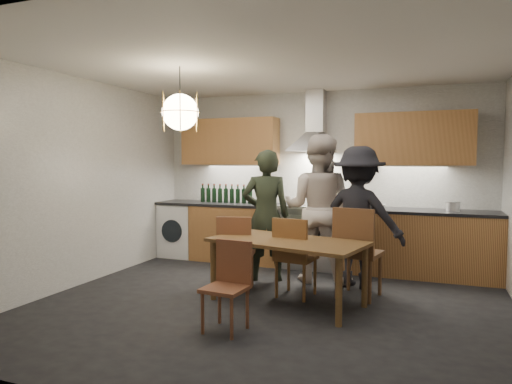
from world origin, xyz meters
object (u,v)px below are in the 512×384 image
(chair_front, at_px, (229,279))
(wine_bottles, at_px, (226,194))
(person_right, at_px, (358,217))
(mixing_bowl, at_px, (374,206))
(person_mid, at_px, (318,209))
(stock_pot, at_px, (453,207))
(chair_back_left, at_px, (235,248))
(dining_table, at_px, (287,247))
(person_left, at_px, (266,215))

(chair_front, distance_m, wine_bottles, 3.07)
(person_right, height_order, mixing_bowl, person_right)
(person_mid, xyz_separation_m, stock_pot, (1.63, 0.71, 0.01))
(chair_back_left, relative_size, person_mid, 0.48)
(dining_table, bearing_deg, stock_pot, 58.01)
(chair_back_left, xyz_separation_m, wine_bottles, (-0.85, 1.60, 0.52))
(person_mid, height_order, stock_pot, person_mid)
(chair_front, height_order, person_mid, person_mid)
(dining_table, xyz_separation_m, mixing_bowl, (0.73, 1.70, 0.31))
(chair_front, bearing_deg, person_right, 69.41)
(dining_table, height_order, person_left, person_left)
(person_right, relative_size, mixing_bowl, 5.89)
(person_mid, bearing_deg, chair_back_left, 45.92)
(chair_front, bearing_deg, chair_back_left, 115.95)
(chair_back_left, distance_m, person_left, 0.73)
(chair_front, height_order, mixing_bowl, mixing_bowl)
(chair_back_left, height_order, stock_pot, stock_pot)
(person_left, relative_size, person_mid, 0.90)
(person_left, xyz_separation_m, person_mid, (0.64, 0.19, 0.09))
(dining_table, relative_size, person_right, 1.04)
(person_left, distance_m, person_mid, 0.68)
(person_left, relative_size, stock_pot, 9.86)
(dining_table, relative_size, mixing_bowl, 6.11)
(mixing_bowl, bearing_deg, person_left, -146.39)
(person_left, bearing_deg, chair_front, 77.26)
(mixing_bowl, xyz_separation_m, stock_pot, (1.00, 0.05, 0.02))
(dining_table, height_order, stock_pot, stock_pot)
(dining_table, height_order, wine_bottles, wine_bottles)
(chair_back_left, xyz_separation_m, person_left, (0.16, 0.63, 0.33))
(person_left, distance_m, mixing_bowl, 1.54)
(person_mid, bearing_deg, mixing_bowl, -133.18)
(chair_back_left, height_order, wine_bottles, wine_bottles)
(person_mid, distance_m, stock_pot, 1.78)
(chair_front, height_order, stock_pot, stock_pot)
(stock_pot, height_order, wine_bottles, wine_bottles)
(person_left, relative_size, person_right, 0.98)
(dining_table, distance_m, person_left, 1.03)
(dining_table, xyz_separation_m, stock_pot, (1.73, 1.75, 0.34))
(dining_table, relative_size, chair_front, 2.20)
(person_mid, bearing_deg, stock_pot, -155.77)
(wine_bottles, bearing_deg, mixing_bowl, -3.04)
(mixing_bowl, bearing_deg, person_right, -98.48)
(dining_table, distance_m, stock_pot, 2.48)
(chair_back_left, bearing_deg, mixing_bowl, -148.05)
(person_right, xyz_separation_m, stock_pot, (1.11, 0.79, 0.09))
(mixing_bowl, height_order, wine_bottles, wine_bottles)
(person_mid, height_order, person_right, person_mid)
(wine_bottles, bearing_deg, person_mid, -25.24)
(chair_front, height_order, wine_bottles, wine_bottles)
(chair_back_left, xyz_separation_m, chair_front, (0.43, -1.13, -0.05))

